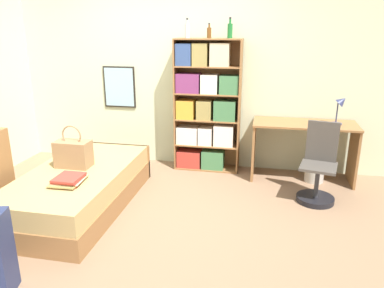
{
  "coord_description": "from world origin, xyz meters",
  "views": [
    {
      "loc": [
        1.32,
        -3.46,
        1.93
      ],
      "look_at": [
        0.58,
        0.2,
        0.75
      ],
      "focal_mm": 35.0,
      "sensor_mm": 36.0,
      "label": 1
    }
  ],
  "objects_px": {
    "bottle_clear": "(230,30)",
    "waste_bin": "(315,171)",
    "desk": "(303,140)",
    "book_stack_on_bed": "(69,180)",
    "bottle_green": "(187,30)",
    "bottle_brown": "(209,32)",
    "bookcase": "(206,107)",
    "desk_chair": "(318,176)",
    "handbag": "(73,153)",
    "desk_lamp": "(341,105)",
    "bed": "(80,188)"
  },
  "relations": [
    {
      "from": "bed",
      "to": "waste_bin",
      "type": "distance_m",
      "value": 2.91
    },
    {
      "from": "desk",
      "to": "book_stack_on_bed",
      "type": "bearing_deg",
      "value": -144.75
    },
    {
      "from": "handbag",
      "to": "desk_chair",
      "type": "height_order",
      "value": "handbag"
    },
    {
      "from": "handbag",
      "to": "bottle_brown",
      "type": "relative_size",
      "value": 2.53
    },
    {
      "from": "bottle_green",
      "to": "bottle_brown",
      "type": "bearing_deg",
      "value": -5.69
    },
    {
      "from": "bottle_green",
      "to": "desk_chair",
      "type": "bearing_deg",
      "value": -23.93
    },
    {
      "from": "bottle_green",
      "to": "waste_bin",
      "type": "distance_m",
      "value": 2.44
    },
    {
      "from": "bottle_clear",
      "to": "waste_bin",
      "type": "height_order",
      "value": "bottle_clear"
    },
    {
      "from": "bookcase",
      "to": "bottle_clear",
      "type": "bearing_deg",
      "value": 6.14
    },
    {
      "from": "handbag",
      "to": "bottle_clear",
      "type": "bearing_deg",
      "value": 42.06
    },
    {
      "from": "bed",
      "to": "book_stack_on_bed",
      "type": "xyz_separation_m",
      "value": [
        0.1,
        -0.37,
        0.26
      ]
    },
    {
      "from": "bed",
      "to": "bottle_clear",
      "type": "height_order",
      "value": "bottle_clear"
    },
    {
      "from": "handbag",
      "to": "book_stack_on_bed",
      "type": "relative_size",
      "value": 1.32
    },
    {
      "from": "book_stack_on_bed",
      "to": "bottle_brown",
      "type": "bearing_deg",
      "value": 58.0
    },
    {
      "from": "book_stack_on_bed",
      "to": "bottle_clear",
      "type": "bearing_deg",
      "value": 53.26
    },
    {
      "from": "waste_bin",
      "to": "handbag",
      "type": "bearing_deg",
      "value": -156.49
    },
    {
      "from": "book_stack_on_bed",
      "to": "waste_bin",
      "type": "relative_size",
      "value": 1.22
    },
    {
      "from": "desk_chair",
      "to": "waste_bin",
      "type": "bearing_deg",
      "value": 86.28
    },
    {
      "from": "handbag",
      "to": "desk_chair",
      "type": "xyz_separation_m",
      "value": [
        2.67,
        0.62,
        -0.29
      ]
    },
    {
      "from": "handbag",
      "to": "bottle_green",
      "type": "distance_m",
      "value": 2.12
    },
    {
      "from": "waste_bin",
      "to": "bottle_brown",
      "type": "bearing_deg",
      "value": 173.83
    },
    {
      "from": "bed",
      "to": "desk_chair",
      "type": "height_order",
      "value": "desk_chair"
    },
    {
      "from": "bottle_brown",
      "to": "desk_lamp",
      "type": "distance_m",
      "value": 1.87
    },
    {
      "from": "handbag",
      "to": "desk",
      "type": "distance_m",
      "value": 2.83
    },
    {
      "from": "handbag",
      "to": "waste_bin",
      "type": "relative_size",
      "value": 1.61
    },
    {
      "from": "handbag",
      "to": "bottle_brown",
      "type": "bearing_deg",
      "value": 46.11
    },
    {
      "from": "bed",
      "to": "bottle_green",
      "type": "relative_size",
      "value": 8.03
    },
    {
      "from": "handbag",
      "to": "book_stack_on_bed",
      "type": "distance_m",
      "value": 0.49
    },
    {
      "from": "bottle_green",
      "to": "bottle_clear",
      "type": "xyz_separation_m",
      "value": [
        0.55,
        0.03,
        0.0
      ]
    },
    {
      "from": "book_stack_on_bed",
      "to": "desk_lamp",
      "type": "height_order",
      "value": "desk_lamp"
    },
    {
      "from": "handbag",
      "to": "bottle_clear",
      "type": "relative_size",
      "value": 1.84
    },
    {
      "from": "bottle_green",
      "to": "desk",
      "type": "distance_m",
      "value": 2.05
    },
    {
      "from": "waste_bin",
      "to": "desk",
      "type": "bearing_deg",
      "value": 161.88
    },
    {
      "from": "desk",
      "to": "bookcase",
      "type": "bearing_deg",
      "value": 174.53
    },
    {
      "from": "desk_chair",
      "to": "bottle_clear",
      "type": "bearing_deg",
      "value": 145.69
    },
    {
      "from": "bottle_clear",
      "to": "handbag",
      "type": "bearing_deg",
      "value": -137.94
    },
    {
      "from": "book_stack_on_bed",
      "to": "bottle_green",
      "type": "bearing_deg",
      "value": 65.55
    },
    {
      "from": "bottle_brown",
      "to": "desk_lamp",
      "type": "bearing_deg",
      "value": -3.18
    },
    {
      "from": "handbag",
      "to": "desk_lamp",
      "type": "bearing_deg",
      "value": 22.85
    },
    {
      "from": "bottle_green",
      "to": "desk_chair",
      "type": "xyz_separation_m",
      "value": [
        1.68,
        -0.75,
        -1.57
      ]
    },
    {
      "from": "bottle_clear",
      "to": "bed",
      "type": "bearing_deg",
      "value": -135.02
    },
    {
      "from": "desk",
      "to": "desk_lamp",
      "type": "distance_m",
      "value": 0.62
    },
    {
      "from": "bookcase",
      "to": "desk_chair",
      "type": "relative_size",
      "value": 1.96
    },
    {
      "from": "bottle_green",
      "to": "desk_lamp",
      "type": "bearing_deg",
      "value": -3.56
    },
    {
      "from": "bookcase",
      "to": "desk",
      "type": "distance_m",
      "value": 1.35
    },
    {
      "from": "bed",
      "to": "desk",
      "type": "xyz_separation_m",
      "value": [
        2.46,
        1.3,
        0.32
      ]
    },
    {
      "from": "bottle_brown",
      "to": "book_stack_on_bed",
      "type": "bearing_deg",
      "value": -122.0
    },
    {
      "from": "bed",
      "to": "waste_bin",
      "type": "xyz_separation_m",
      "value": [
        2.63,
        1.25,
        -0.07
      ]
    },
    {
      "from": "bookcase",
      "to": "desk_chair",
      "type": "xyz_separation_m",
      "value": [
        1.43,
        -0.74,
        -0.58
      ]
    },
    {
      "from": "bookcase",
      "to": "desk_lamp",
      "type": "bearing_deg",
      "value": -3.96
    }
  ]
}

